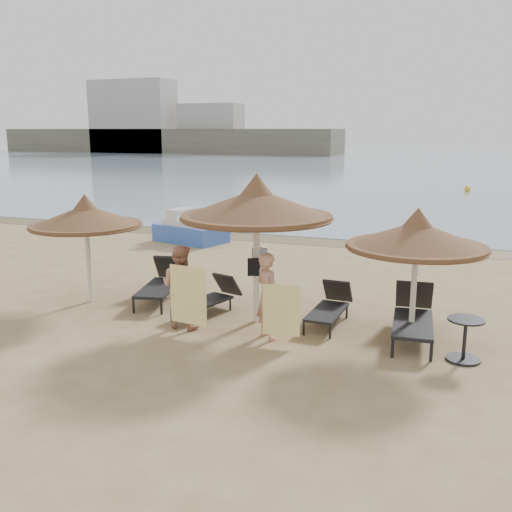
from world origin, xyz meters
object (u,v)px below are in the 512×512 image
at_px(lounger_near_right, 330,306).
at_px(lounger_far_right, 413,315).
at_px(palapa_center, 257,205).
at_px(pedal_boat, 190,230).
at_px(palapa_left, 86,217).
at_px(palapa_right, 417,236).
at_px(person_right, 268,289).
at_px(lounger_near_left, 210,297).
at_px(lounger_far_left, 162,282).
at_px(person_left, 180,280).
at_px(side_table, 465,341).

relative_size(lounger_near_right, lounger_far_right, 0.80).
height_order(palapa_center, pedal_boat, palapa_center).
distance_m(palapa_left, palapa_right, 7.13).
bearing_deg(person_right, lounger_near_left, 4.88).
relative_size(lounger_far_left, person_right, 1.12).
bearing_deg(lounger_far_left, palapa_center, -28.37).
height_order(lounger_far_left, lounger_far_right, lounger_far_right).
xyz_separation_m(person_left, pedal_boat, (-3.92, 8.06, -0.55)).
bearing_deg(palapa_left, lounger_far_left, 27.71).
distance_m(lounger_near_right, pedal_boat, 9.46).
bearing_deg(palapa_center, lounger_near_right, 18.77).
bearing_deg(person_left, lounger_far_left, -45.38).
xyz_separation_m(lounger_far_left, person_right, (3.14, -1.54, 0.55)).
height_order(palapa_center, lounger_far_left, palapa_center).
height_order(lounger_far_left, lounger_near_left, lounger_far_left).
bearing_deg(side_table, lounger_far_right, 137.13).
height_order(lounger_far_right, pedal_boat, pedal_boat).
xyz_separation_m(person_right, pedal_boat, (-5.75, 8.05, -0.54)).
bearing_deg(pedal_boat, person_left, -48.47).
height_order(palapa_right, side_table, palapa_right).
bearing_deg(lounger_far_right, pedal_boat, 134.80).
bearing_deg(palapa_center, lounger_near_left, 170.32).
height_order(palapa_center, lounger_far_right, palapa_center).
xyz_separation_m(palapa_left, lounger_near_left, (2.91, 0.24, -1.63)).
height_order(lounger_near_right, pedal_boat, pedal_boat).
bearing_deg(palapa_left, person_left, -16.11).
xyz_separation_m(palapa_right, lounger_far_right, (0.00, 0.27, -1.57)).
height_order(palapa_left, pedal_boat, palapa_left).
height_order(lounger_far_left, person_left, person_left).
distance_m(palapa_center, lounger_near_right, 2.55).
relative_size(person_left, pedal_boat, 0.72).
relative_size(lounger_near_left, person_right, 0.93).
bearing_deg(palapa_right, lounger_far_left, 172.26).
xyz_separation_m(palapa_left, palapa_right, (7.13, -0.02, 0.03)).
xyz_separation_m(lounger_far_right, pedal_boat, (-8.30, 7.01, -0.01)).
relative_size(palapa_right, pedal_boat, 0.93).
relative_size(palapa_left, pedal_boat, 0.92).
distance_m(palapa_right, lounger_near_left, 4.55).
xyz_separation_m(lounger_far_right, side_table, (0.93, -0.87, -0.08)).
bearing_deg(lounger_far_left, side_table, -24.84).
relative_size(lounger_far_left, lounger_far_right, 0.98).
distance_m(lounger_far_left, lounger_near_left, 1.56).
distance_m(palapa_center, lounger_near_left, 2.37).
distance_m(palapa_left, lounger_near_right, 5.73).
distance_m(lounger_far_right, side_table, 1.28).
distance_m(lounger_far_left, side_table, 6.77).
xyz_separation_m(lounger_far_left, lounger_far_right, (5.70, -0.50, 0.02)).
relative_size(palapa_left, side_table, 3.35).
xyz_separation_m(palapa_center, lounger_near_left, (-1.13, 0.19, -2.07)).
bearing_deg(side_table, palapa_left, 175.64).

